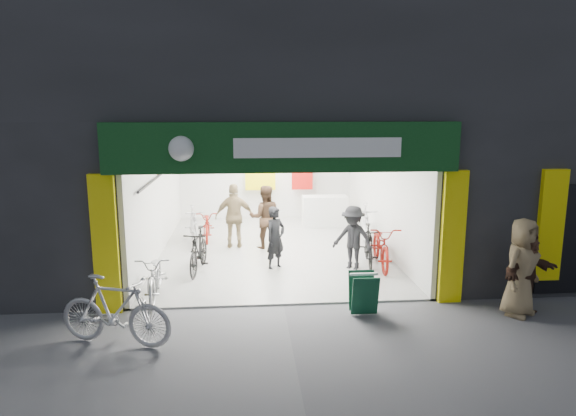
{
  "coord_description": "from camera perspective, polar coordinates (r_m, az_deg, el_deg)",
  "views": [
    {
      "loc": [
        -0.7,
        -9.3,
        3.75
      ],
      "look_at": [
        0.21,
        1.5,
        1.62
      ],
      "focal_mm": 32.0,
      "sensor_mm": 36.0,
      "label": 1
    }
  ],
  "objects": [
    {
      "name": "bike_left_front",
      "position": [
        10.58,
        -14.48,
        -7.29
      ],
      "size": [
        0.74,
        1.85,
        0.95
      ],
      "primitive_type": "imported",
      "rotation": [
        0.0,
        0.0,
        0.06
      ],
      "color": "#B5B6BA",
      "rests_on": "ground"
    },
    {
      "name": "customer_b",
      "position": [
        13.72,
        -2.58,
        -1.05
      ],
      "size": [
        0.84,
        0.66,
        1.73
      ],
      "primitive_type": "imported",
      "rotation": [
        0.0,
        0.0,
        3.14
      ],
      "color": "#3E2A1C",
      "rests_on": "ground"
    },
    {
      "name": "bike_left_midback",
      "position": [
        14.87,
        -8.94,
        -1.88
      ],
      "size": [
        0.68,
        1.72,
        0.89
      ],
      "primitive_type": "imported",
      "rotation": [
        0.0,
        0.0,
        0.06
      ],
      "color": "maroon",
      "rests_on": "ground"
    },
    {
      "name": "bike_left_back",
      "position": [
        14.46,
        -10.43,
        -1.95
      ],
      "size": [
        0.83,
        1.82,
        1.06
      ],
      "primitive_type": "imported",
      "rotation": [
        0.0,
        0.0,
        0.19
      ],
      "color": "#A8A8AD",
      "rests_on": "ground"
    },
    {
      "name": "bike_left_midfront",
      "position": [
        11.99,
        -9.93,
        -4.7
      ],
      "size": [
        0.7,
        1.77,
        1.04
      ],
      "primitive_type": "imported",
      "rotation": [
        0.0,
        0.0,
        -0.13
      ],
      "color": "black",
      "rests_on": "ground"
    },
    {
      "name": "customer_c",
      "position": [
        12.0,
        7.21,
        -3.38
      ],
      "size": [
        1.13,
        1.05,
        1.53
      ],
      "primitive_type": "imported",
      "rotation": [
        0.0,
        0.0,
        -0.64
      ],
      "color": "black",
      "rests_on": "ground"
    },
    {
      "name": "customer_a",
      "position": [
        11.98,
        -1.4,
        -3.4
      ],
      "size": [
        0.65,
        0.63,
        1.5
      ],
      "primitive_type": "imported",
      "rotation": [
        0.0,
        0.0,
        0.71
      ],
      "color": "black",
      "rests_on": "ground"
    },
    {
      "name": "building",
      "position": [
        14.39,
        1.66,
        13.35
      ],
      "size": [
        17.0,
        10.27,
        8.0
      ],
      "color": "#232326",
      "rests_on": "ground"
    },
    {
      "name": "bike_right_front",
      "position": [
        12.48,
        8.96,
        -4.17
      ],
      "size": [
        0.7,
        1.68,
        0.98
      ],
      "primitive_type": "imported",
      "rotation": [
        0.0,
        0.0,
        -0.15
      ],
      "color": "black",
      "rests_on": "ground"
    },
    {
      "name": "ground",
      "position": [
        10.05,
        -0.47,
        -10.8
      ],
      "size": [
        60.0,
        60.0,
        0.0
      ],
      "primitive_type": "plane",
      "color": "#56565B",
      "rests_on": "ground"
    },
    {
      "name": "pedestrian_near",
      "position": [
        10.26,
        24.48,
        -6.01
      ],
      "size": [
        1.06,
        0.98,
        1.81
      ],
      "primitive_type": "imported",
      "rotation": [
        0.0,
        0.0,
        0.6
      ],
      "color": "olive",
      "rests_on": "ground"
    },
    {
      "name": "bike_right_mid",
      "position": [
        12.42,
        10.32,
        -4.12
      ],
      "size": [
        0.9,
        2.07,
        1.05
      ],
      "primitive_type": "imported",
      "rotation": [
        0.0,
        0.0,
        -0.1
      ],
      "color": "maroon",
      "rests_on": "ground"
    },
    {
      "name": "customer_d",
      "position": [
        13.76,
        -5.94,
        -0.96
      ],
      "size": [
        1.04,
        0.44,
        1.77
      ],
      "primitive_type": "imported",
      "rotation": [
        0.0,
        0.0,
        3.14
      ],
      "color": "#89734F",
      "rests_on": "ground"
    },
    {
      "name": "parked_bike",
      "position": [
        8.76,
        -18.65,
        -10.74
      ],
      "size": [
        2.0,
        1.11,
        1.15
      ],
      "primitive_type": "imported",
      "rotation": [
        0.0,
        0.0,
        1.26
      ],
      "color": "#B5B5BA",
      "rests_on": "ground"
    },
    {
      "name": "bike_right_back",
      "position": [
        13.94,
        8.59,
        -2.1
      ],
      "size": [
        0.91,
        2.05,
        1.19
      ],
      "primitive_type": "imported",
      "rotation": [
        0.0,
        0.0,
        -0.18
      ],
      "color": "silver",
      "rests_on": "ground"
    },
    {
      "name": "sandwich_board",
      "position": [
        9.65,
        8.38,
        -9.24
      ],
      "size": [
        0.51,
        0.51,
        0.76
      ],
      "rotation": [
        0.0,
        0.0,
        -0.01
      ],
      "color": "#0F3F27",
      "rests_on": "ground"
    },
    {
      "name": "pedestrian_far",
      "position": [
        10.36,
        24.82,
        -6.58
      ],
      "size": [
        1.5,
        1.1,
        1.57
      ],
      "primitive_type": "imported",
      "rotation": [
        0.0,
        0.0,
        0.49
      ],
      "color": "#3A241A",
      "rests_on": "ground"
    }
  ]
}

